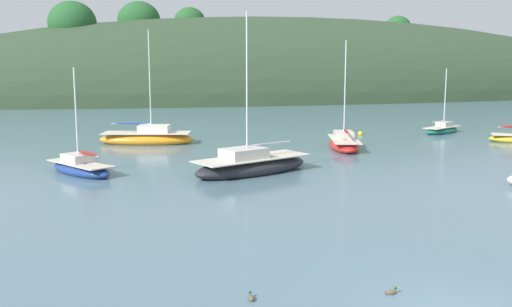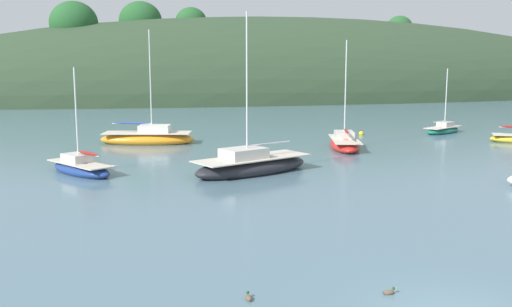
{
  "view_description": "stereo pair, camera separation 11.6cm",
  "coord_description": "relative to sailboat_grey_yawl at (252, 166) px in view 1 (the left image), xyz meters",
  "views": [
    {
      "loc": [
        -8.59,
        -11.83,
        6.46
      ],
      "look_at": [
        0.0,
        20.0,
        1.2
      ],
      "focal_mm": 40.02,
      "sensor_mm": 36.0,
      "label": 1
    },
    {
      "loc": [
        -8.48,
        -11.86,
        6.46
      ],
      "look_at": [
        0.0,
        20.0,
        1.2
      ],
      "focal_mm": 40.02,
      "sensor_mm": 36.0,
      "label": 2
    }
  ],
  "objects": [
    {
      "name": "duck_trailing",
      "position": [
        -0.7,
        -18.28,
        -0.4
      ],
      "size": [
        0.42,
        0.19,
        0.24
      ],
      "color": "brown",
      "rests_on": "ground"
    },
    {
      "name": "mooring_buoy_channel",
      "position": [
        14.1,
        14.94,
        -0.34
      ],
      "size": [
        0.44,
        0.44,
        0.54
      ],
      "color": "yellow",
      "rests_on": "ground"
    },
    {
      "name": "far_shoreline_hill",
      "position": [
        25.07,
        67.47,
        -0.38
      ],
      "size": [
        150.0,
        36.0,
        31.35
      ],
      "color": "#2D422B",
      "rests_on": "ground"
    },
    {
      "name": "duck_lone_left",
      "position": [
        -4.62,
        -17.63,
        -0.4
      ],
      "size": [
        0.18,
        0.42,
        0.24
      ],
      "color": "brown",
      "rests_on": "ground"
    },
    {
      "name": "sailboat_red_portside",
      "position": [
        -9.75,
        2.48,
        -0.11
      ],
      "size": [
        4.42,
        5.56,
        6.39
      ],
      "color": "navy",
      "rests_on": "ground"
    },
    {
      "name": "sailboat_black_sloop",
      "position": [
        9.28,
        7.64,
        -0.07
      ],
      "size": [
        3.84,
        6.59,
        8.35
      ],
      "color": "red",
      "rests_on": "ground"
    },
    {
      "name": "sailboat_yellow_far",
      "position": [
        22.07,
        14.26,
        -0.15
      ],
      "size": [
        4.95,
        3.6,
        6.1
      ],
      "color": "#196B56",
      "rests_on": "ground"
    },
    {
      "name": "sailboat_grey_yawl",
      "position": [
        0.0,
        0.0,
        0.0
      ],
      "size": [
        8.23,
        5.45,
        9.6
      ],
      "color": "#232328",
      "rests_on": "ground"
    },
    {
      "name": "sailboat_orange_cutter",
      "position": [
        -4.97,
        14.25,
        -0.01
      ],
      "size": [
        7.98,
        4.45,
        9.3
      ],
      "color": "orange",
      "rests_on": "ground"
    }
  ]
}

